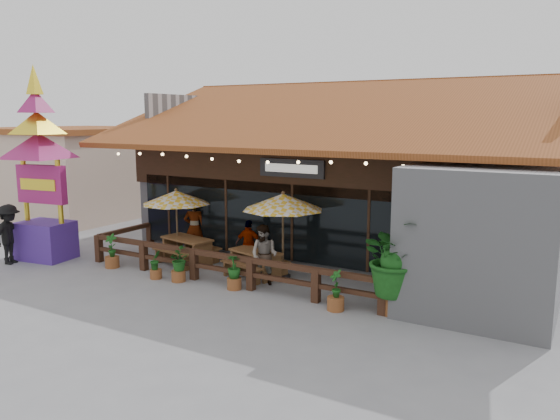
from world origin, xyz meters
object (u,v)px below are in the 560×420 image
Objects in this scene: umbrella_left at (176,198)px; umbrella_right at (283,202)px; tropical_plant at (395,259)px; picnic_table_left at (187,246)px; thai_sign_tower at (39,151)px; picnic_table_right at (256,259)px; pedestrian at (9,234)px.

umbrella_right is at bearing 1.01° from umbrella_left.
tropical_plant is at bearing -8.97° from umbrella_left.
picnic_table_left is 0.29× the size of thai_sign_tower.
umbrella_left is 1.53× the size of picnic_table_right.
picnic_table_right is 8.08m from thai_sign_tower.
pedestrian is at bearing -149.02° from picnic_table_left.
picnic_table_left is 2.76m from picnic_table_right.
umbrella_left is 4.02m from umbrella_right.
umbrella_right is (4.01, 0.07, 0.15)m from umbrella_left.
umbrella_left is at bearing -178.99° from umbrella_right.
umbrella_left is at bearing 175.32° from picnic_table_right.
picnic_table_left is at bearing -77.07° from pedestrian.
thai_sign_tower reaches higher than picnic_table_right.
umbrella_right is at bearing 161.22° from tropical_plant.
thai_sign_tower is (-3.97, -2.09, 1.52)m from umbrella_left.
umbrella_right is at bearing -87.62° from pedestrian.
picnic_table_right is 4.80m from tropical_plant.
tropical_plant is 12.45m from pedestrian.
thai_sign_tower is 2.89× the size of tropical_plant.
thai_sign_tower reaches higher than umbrella_right.
picnic_table_right is at bearing 14.12° from thai_sign_tower.
picnic_table_right is 0.28× the size of thai_sign_tower.
umbrella_right reaches higher than umbrella_left.
umbrella_left reaches higher than tropical_plant.
tropical_plant is at bearing -8.72° from picnic_table_left.
picnic_table_left is 5.77m from thai_sign_tower.
thai_sign_tower is (-4.47, -1.97, 3.07)m from picnic_table_left.
pedestrian is (-12.31, -1.83, -0.38)m from tropical_plant.
thai_sign_tower reaches higher than pedestrian.
umbrella_right is at bearing 2.99° from picnic_table_left.
pedestrian is at bearing -145.23° from umbrella_left.
umbrella_left is at bearing 27.73° from thai_sign_tower.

